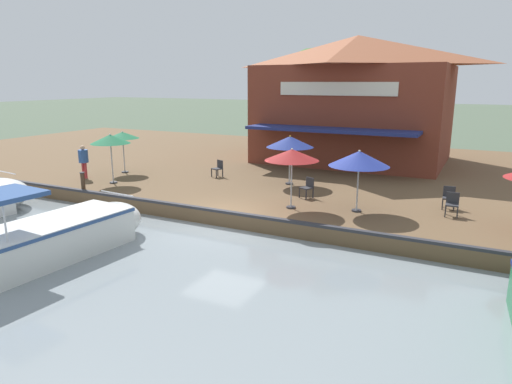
{
  "coord_description": "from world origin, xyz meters",
  "views": [
    {
      "loc": [
        13.82,
        8.38,
        5.34
      ],
      "look_at": [
        -1.0,
        0.83,
        1.3
      ],
      "focal_mm": 32.0,
      "sensor_mm": 36.0,
      "label": 1
    }
  ],
  "objects_px": {
    "waterfront_restaurant": "(355,99)",
    "patio_umbrella_near_quay_edge": "(290,142)",
    "cafe_chair_beside_entrance": "(452,203)",
    "mooring_post": "(83,181)",
    "patio_umbrella_back_row": "(292,155)",
    "cafe_chair_far_corner_seat": "(218,168)",
    "patio_umbrella_mid_patio_left": "(123,135)",
    "patio_umbrella_mid_patio_right": "(359,159)",
    "patio_umbrella_by_entrance": "(110,139)",
    "cafe_chair_under_first_umbrella": "(308,187)",
    "cafe_chair_mid_patio": "(449,196)",
    "tree_downstream_bank": "(309,78)",
    "motorboat_outer_channel": "(66,233)",
    "person_mid_patio": "(83,158)"
  },
  "relations": [
    {
      "from": "waterfront_restaurant",
      "to": "patio_umbrella_near_quay_edge",
      "type": "bearing_deg",
      "value": -5.78
    },
    {
      "from": "cafe_chair_beside_entrance",
      "to": "mooring_post",
      "type": "xyz_separation_m",
      "value": [
        3.18,
        -14.99,
        -0.05
      ]
    },
    {
      "from": "patio_umbrella_back_row",
      "to": "cafe_chair_far_corner_seat",
      "type": "relative_size",
      "value": 2.73
    },
    {
      "from": "patio_umbrella_mid_patio_left",
      "to": "cafe_chair_beside_entrance",
      "type": "height_order",
      "value": "patio_umbrella_mid_patio_left"
    },
    {
      "from": "patio_umbrella_mid_patio_right",
      "to": "patio_umbrella_by_entrance",
      "type": "relative_size",
      "value": 0.98
    },
    {
      "from": "mooring_post",
      "to": "cafe_chair_under_first_umbrella",
      "type": "bearing_deg",
      "value": 109.43
    },
    {
      "from": "waterfront_restaurant",
      "to": "cafe_chair_mid_patio",
      "type": "relative_size",
      "value": 13.05
    },
    {
      "from": "patio_umbrella_back_row",
      "to": "patio_umbrella_by_entrance",
      "type": "height_order",
      "value": "patio_umbrella_by_entrance"
    },
    {
      "from": "patio_umbrella_mid_patio_right",
      "to": "cafe_chair_far_corner_seat",
      "type": "relative_size",
      "value": 2.73
    },
    {
      "from": "patio_umbrella_mid_patio_left",
      "to": "tree_downstream_bank",
      "type": "bearing_deg",
      "value": 154.27
    },
    {
      "from": "patio_umbrella_mid_patio_left",
      "to": "tree_downstream_bank",
      "type": "height_order",
      "value": "tree_downstream_bank"
    },
    {
      "from": "cafe_chair_far_corner_seat",
      "to": "cafe_chair_mid_patio",
      "type": "height_order",
      "value": "same"
    },
    {
      "from": "waterfront_restaurant",
      "to": "cafe_chair_mid_patio",
      "type": "bearing_deg",
      "value": 34.14
    },
    {
      "from": "cafe_chair_beside_entrance",
      "to": "cafe_chair_under_first_umbrella",
      "type": "distance_m",
      "value": 5.6
    },
    {
      "from": "patio_umbrella_near_quay_edge",
      "to": "motorboat_outer_channel",
      "type": "distance_m",
      "value": 10.84
    },
    {
      "from": "patio_umbrella_near_quay_edge",
      "to": "mooring_post",
      "type": "relative_size",
      "value": 2.79
    },
    {
      "from": "person_mid_patio",
      "to": "waterfront_restaurant",
      "type": "bearing_deg",
      "value": 137.57
    },
    {
      "from": "cafe_chair_far_corner_seat",
      "to": "motorboat_outer_channel",
      "type": "bearing_deg",
      "value": 3.47
    },
    {
      "from": "patio_umbrella_back_row",
      "to": "tree_downstream_bank",
      "type": "relative_size",
      "value": 0.33
    },
    {
      "from": "cafe_chair_mid_patio",
      "to": "patio_umbrella_near_quay_edge",
      "type": "bearing_deg",
      "value": -99.49
    },
    {
      "from": "cafe_chair_mid_patio",
      "to": "cafe_chair_far_corner_seat",
      "type": "bearing_deg",
      "value": -95.82
    },
    {
      "from": "mooring_post",
      "to": "cafe_chair_beside_entrance",
      "type": "bearing_deg",
      "value": 101.97
    },
    {
      "from": "cafe_chair_under_first_umbrella",
      "to": "patio_umbrella_by_entrance",
      "type": "bearing_deg",
      "value": -80.39
    },
    {
      "from": "patio_umbrella_mid_patio_left",
      "to": "person_mid_patio",
      "type": "distance_m",
      "value": 2.38
    },
    {
      "from": "motorboat_outer_channel",
      "to": "cafe_chair_mid_patio",
      "type": "bearing_deg",
      "value": 130.82
    },
    {
      "from": "cafe_chair_far_corner_seat",
      "to": "person_mid_patio",
      "type": "bearing_deg",
      "value": -59.83
    },
    {
      "from": "patio_umbrella_mid_patio_right",
      "to": "cafe_chair_mid_patio",
      "type": "bearing_deg",
      "value": 123.17
    },
    {
      "from": "patio_umbrella_by_entrance",
      "to": "cafe_chair_far_corner_seat",
      "type": "relative_size",
      "value": 2.79
    },
    {
      "from": "patio_umbrella_mid_patio_left",
      "to": "patio_umbrella_back_row",
      "type": "height_order",
      "value": "patio_umbrella_back_row"
    },
    {
      "from": "person_mid_patio",
      "to": "cafe_chair_far_corner_seat",
      "type": "bearing_deg",
      "value": 120.17
    },
    {
      "from": "cafe_chair_far_corner_seat",
      "to": "tree_downstream_bank",
      "type": "distance_m",
      "value": 11.65
    },
    {
      "from": "waterfront_restaurant",
      "to": "patio_umbrella_near_quay_edge",
      "type": "relative_size",
      "value": 4.8
    },
    {
      "from": "patio_umbrella_by_entrance",
      "to": "cafe_chair_mid_patio",
      "type": "height_order",
      "value": "patio_umbrella_by_entrance"
    },
    {
      "from": "tree_downstream_bank",
      "to": "cafe_chair_beside_entrance",
      "type": "bearing_deg",
      "value": 39.11
    },
    {
      "from": "patio_umbrella_near_quay_edge",
      "to": "cafe_chair_mid_patio",
      "type": "distance_m",
      "value": 7.35
    },
    {
      "from": "patio_umbrella_mid_patio_left",
      "to": "person_mid_patio",
      "type": "relative_size",
      "value": 1.33
    },
    {
      "from": "patio_umbrella_mid_patio_right",
      "to": "cafe_chair_beside_entrance",
      "type": "relative_size",
      "value": 2.73
    },
    {
      "from": "patio_umbrella_mid_patio_right",
      "to": "cafe_chair_far_corner_seat",
      "type": "height_order",
      "value": "patio_umbrella_mid_patio_right"
    },
    {
      "from": "patio_umbrella_mid_patio_left",
      "to": "motorboat_outer_channel",
      "type": "relative_size",
      "value": 0.37
    },
    {
      "from": "cafe_chair_under_first_umbrella",
      "to": "mooring_post",
      "type": "xyz_separation_m",
      "value": [
        3.31,
        -9.4,
        -0.05
      ]
    },
    {
      "from": "patio_umbrella_back_row",
      "to": "person_mid_patio",
      "type": "distance_m",
      "value": 11.44
    },
    {
      "from": "waterfront_restaurant",
      "to": "patio_umbrella_near_quay_edge",
      "type": "distance_m",
      "value": 8.29
    },
    {
      "from": "cafe_chair_mid_patio",
      "to": "motorboat_outer_channel",
      "type": "distance_m",
      "value": 13.73
    },
    {
      "from": "cafe_chair_mid_patio",
      "to": "tree_downstream_bank",
      "type": "distance_m",
      "value": 16.29
    },
    {
      "from": "cafe_chair_under_first_umbrella",
      "to": "tree_downstream_bank",
      "type": "xyz_separation_m",
      "value": [
        -12.71,
        -4.84,
        4.49
      ]
    },
    {
      "from": "patio_umbrella_back_row",
      "to": "motorboat_outer_channel",
      "type": "distance_m",
      "value": 8.27
    },
    {
      "from": "cafe_chair_under_first_umbrella",
      "to": "patio_umbrella_near_quay_edge",
      "type": "bearing_deg",
      "value": -140.45
    },
    {
      "from": "patio_umbrella_mid_patio_left",
      "to": "patio_umbrella_mid_patio_right",
      "type": "xyz_separation_m",
      "value": [
        1.79,
        13.02,
        0.01
      ]
    },
    {
      "from": "patio_umbrella_mid_patio_left",
      "to": "cafe_chair_under_first_umbrella",
      "type": "height_order",
      "value": "patio_umbrella_mid_patio_left"
    },
    {
      "from": "person_mid_patio",
      "to": "cafe_chair_mid_patio",
      "type": "bearing_deg",
      "value": 97.6
    }
  ]
}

